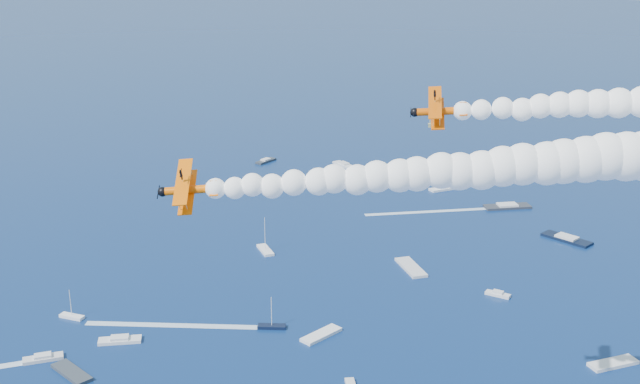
% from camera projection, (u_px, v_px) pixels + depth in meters
% --- Properties ---
extents(biplane_lead, '(10.01, 11.72, 8.29)m').
position_uv_depth(biplane_lead, '(440.00, 111.00, 111.77)').
color(biplane_lead, '#E05504').
extents(biplane_trail, '(11.09, 12.42, 8.92)m').
position_uv_depth(biplane_trail, '(189.00, 190.00, 102.29)').
color(biplane_trail, '#FF6805').
extents(smoke_trail_trail, '(71.56, 54.81, 12.24)m').
position_uv_depth(smoke_trail_trail, '(461.00, 170.00, 101.54)').
color(smoke_trail_trail, white).
extents(spectator_boats, '(201.31, 163.82, 0.70)m').
position_uv_depth(spectator_boats, '(462.00, 270.00, 204.80)').
color(spectator_boats, '#333844').
rests_on(spectator_boats, ground).
extents(boat_wakes, '(179.55, 156.95, 0.04)m').
position_uv_depth(boat_wakes, '(344.00, 296.00, 190.82)').
color(boat_wakes, white).
rests_on(boat_wakes, ground).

